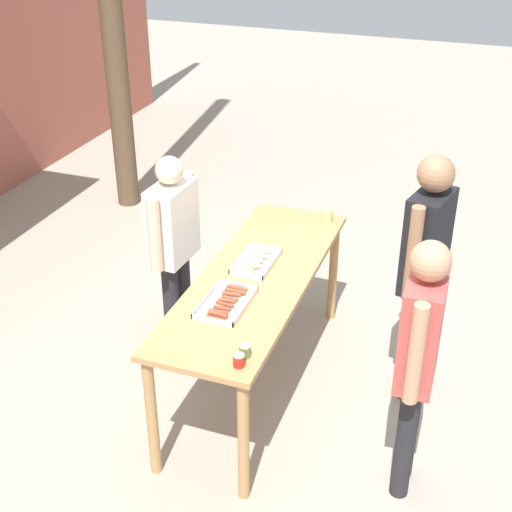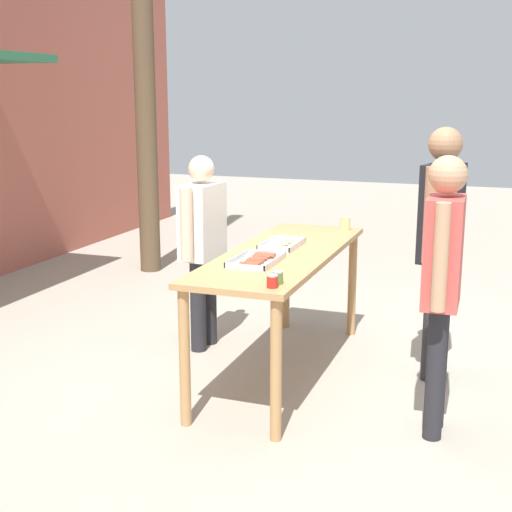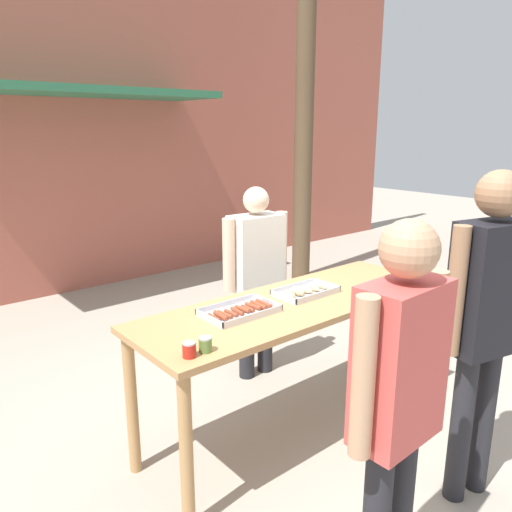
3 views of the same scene
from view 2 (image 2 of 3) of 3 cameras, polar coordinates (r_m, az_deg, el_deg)
The scene contains 10 objects.
ground_plane at distance 5.45m, azimuth 2.05°, elevation -9.26°, with size 24.00×24.00×0.00m, color #A39989.
serving_table at distance 5.20m, azimuth 2.12°, elevation -0.91°, with size 2.20×0.73×0.94m.
food_tray_sausages at distance 4.80m, azimuth 0.02°, elevation -0.41°, with size 0.45×0.28×0.04m.
food_tray_buns at distance 5.30m, azimuth 2.04°, elevation 0.94°, with size 0.42×0.25×0.06m.
condiment_jar_mustard at distance 4.19m, azimuth 1.32°, elevation -2.03°, with size 0.07×0.07×0.08m.
condiment_jar_ketchup at distance 4.28m, azimuth 1.73°, elevation -1.73°, with size 0.07×0.07×0.08m.
beer_cup at distance 6.00m, azimuth 7.16°, elevation 2.57°, with size 0.08×0.08×0.11m.
person_server_behind_table at distance 5.73m, azimuth -4.31°, elevation 1.57°, with size 0.61×0.26×1.58m.
person_customer_holding_hotdog at distance 4.34m, azimuth 14.68°, elevation -1.14°, with size 0.55×0.22×1.71m.
person_customer_with_cup at distance 5.23m, azimuth 14.55°, elevation 2.11°, with size 0.55×0.30×1.83m.
Camera 2 is at (-4.81, -1.54, 2.05)m, focal length 50.00 mm.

